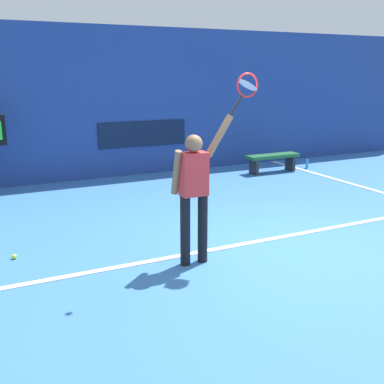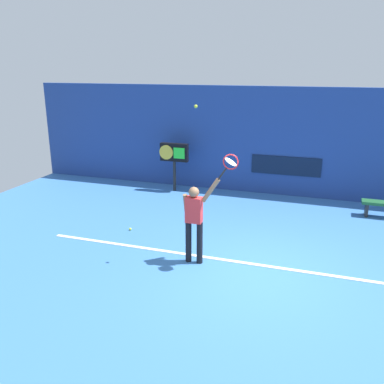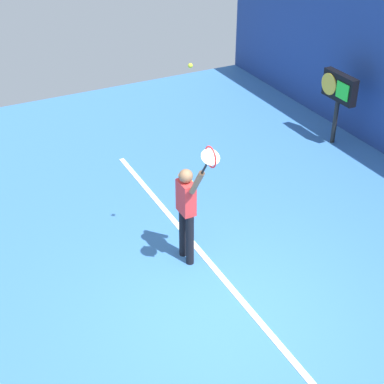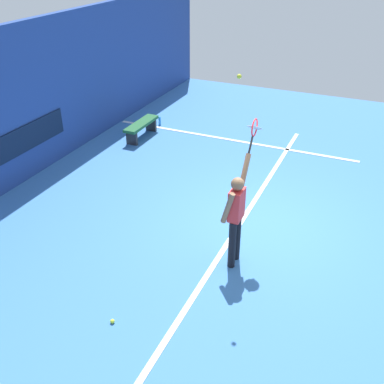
{
  "view_description": "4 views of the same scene",
  "coord_description": "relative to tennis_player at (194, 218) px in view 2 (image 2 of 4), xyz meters",
  "views": [
    {
      "loc": [
        -3.8,
        -5.0,
        2.43
      ],
      "look_at": [
        -1.33,
        0.09,
        0.97
      ],
      "focal_mm": 43.41,
      "sensor_mm": 36.0,
      "label": 1
    },
    {
      "loc": [
        1.2,
        -7.55,
        4.07
      ],
      "look_at": [
        -1.49,
        0.51,
        1.44
      ],
      "focal_mm": 38.37,
      "sensor_mm": 36.0,
      "label": 2
    },
    {
      "loc": [
        5.53,
        -3.3,
        6.05
      ],
      "look_at": [
        -1.67,
        0.38,
        1.02
      ],
      "focal_mm": 54.71,
      "sensor_mm": 36.0,
      "label": 3
    },
    {
      "loc": [
        -7.47,
        -1.85,
        5.1
      ],
      "look_at": [
        -1.57,
        0.78,
        1.41
      ],
      "focal_mm": 42.69,
      "sensor_mm": 36.0,
      "label": 4
    }
  ],
  "objects": [
    {
      "name": "tennis_player",
      "position": [
        0.0,
        0.0,
        0.0
      ],
      "size": [
        0.8,
        0.31,
        1.92
      ],
      "color": "black",
      "rests_on": "ground_plane"
    },
    {
      "name": "court_baseline",
      "position": [
        1.3,
        0.28,
        -1.0
      ],
      "size": [
        10.0,
        0.1,
        0.01
      ],
      "primitive_type": "cube",
      "color": "white",
      "rests_on": "ground_plane"
    },
    {
      "name": "ground_plane",
      "position": [
        1.3,
        -0.09,
        -1.01
      ],
      "size": [
        18.0,
        18.0,
        0.0
      ],
      "primitive_type": "plane",
      "color": "#3870B2"
    },
    {
      "name": "back_wall",
      "position": [
        1.3,
        5.58,
        0.72
      ],
      "size": [
        18.0,
        0.2,
        3.46
      ],
      "primitive_type": "cube",
      "color": "navy",
      "rests_on": "ground_plane"
    },
    {
      "name": "spare_ball",
      "position": [
        -2.12,
        1.16,
        -0.97
      ],
      "size": [
        0.07,
        0.07,
        0.07
      ],
      "primitive_type": "sphere",
      "color": "#CCE033",
      "rests_on": "ground_plane"
    },
    {
      "name": "sponsor_banner_center",
      "position": [
        1.3,
        5.46,
        -0.02
      ],
      "size": [
        2.2,
        0.03,
        0.6
      ],
      "primitive_type": "cube",
      "color": "#0C1933"
    },
    {
      "name": "scoreboard_clock",
      "position": [
        -2.29,
        4.83,
        0.24
      ],
      "size": [
        0.96,
        0.2,
        1.62
      ],
      "color": "black",
      "rests_on": "ground_plane"
    },
    {
      "name": "tennis_racket",
      "position": [
        0.73,
        -0.0,
        1.23
      ],
      "size": [
        0.47,
        0.27,
        0.6
      ],
      "color": "black"
    },
    {
      "name": "tennis_ball",
      "position": [
        0.0,
        0.07,
        2.3
      ],
      "size": [
        0.07,
        0.07,
        0.07
      ],
      "primitive_type": "sphere",
      "color": "#CCE033"
    }
  ]
}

